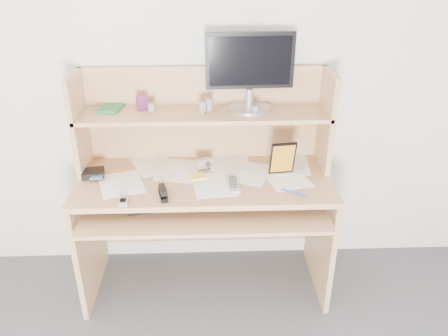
{
  "coord_description": "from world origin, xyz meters",
  "views": [
    {
      "loc": [
        0.03,
        -0.65,
        1.88
      ],
      "look_at": [
        0.11,
        1.43,
        0.84
      ],
      "focal_mm": 35.0,
      "sensor_mm": 36.0,
      "label": 1
    }
  ],
  "objects_px": {
    "desk": "(205,180)",
    "monitor": "(250,69)",
    "game_case": "(283,158)",
    "tv_remote": "(233,184)",
    "keyboard": "(173,199)"
  },
  "relations": [
    {
      "from": "desk",
      "to": "game_case",
      "type": "relative_size",
      "value": 7.13
    },
    {
      "from": "keyboard",
      "to": "game_case",
      "type": "height_order",
      "value": "game_case"
    },
    {
      "from": "keyboard",
      "to": "monitor",
      "type": "distance_m",
      "value": 0.82
    },
    {
      "from": "keyboard",
      "to": "tv_remote",
      "type": "xyz_separation_m",
      "value": [
        0.32,
        -0.02,
        0.1
      ]
    },
    {
      "from": "game_case",
      "to": "monitor",
      "type": "distance_m",
      "value": 0.52
    },
    {
      "from": "game_case",
      "to": "desk",
      "type": "bearing_deg",
      "value": 163.66
    },
    {
      "from": "desk",
      "to": "tv_remote",
      "type": "bearing_deg",
      "value": -50.51
    },
    {
      "from": "desk",
      "to": "monitor",
      "type": "height_order",
      "value": "monitor"
    },
    {
      "from": "game_case",
      "to": "tv_remote",
      "type": "bearing_deg",
      "value": -164.55
    },
    {
      "from": "tv_remote",
      "to": "keyboard",
      "type": "bearing_deg",
      "value": 169.37
    },
    {
      "from": "desk",
      "to": "tv_remote",
      "type": "height_order",
      "value": "desk"
    },
    {
      "from": "desk",
      "to": "keyboard",
      "type": "height_order",
      "value": "desk"
    },
    {
      "from": "monitor",
      "to": "tv_remote",
      "type": "bearing_deg",
      "value": -111.37
    },
    {
      "from": "desk",
      "to": "monitor",
      "type": "distance_m",
      "value": 0.67
    },
    {
      "from": "keyboard",
      "to": "tv_remote",
      "type": "bearing_deg",
      "value": -15.0
    }
  ]
}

